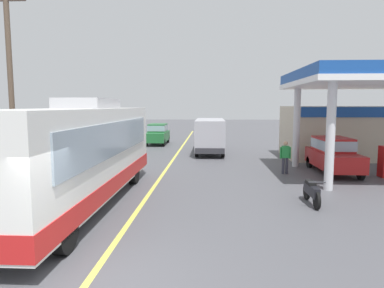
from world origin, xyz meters
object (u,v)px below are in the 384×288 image
pedestrian_near_pump (285,156)px  motorcycle_parked_forecourt (312,192)px  coach_bus_main (80,156)px  car_at_pump (333,153)px  minibus_opposing_lane (210,133)px  car_trailing_behind_bus (158,133)px

pedestrian_near_pump → motorcycle_parked_forecourt: bearing=-92.6°
coach_bus_main → car_at_pump: 12.42m
minibus_opposing_lane → coach_bus_main: bearing=-108.4°
car_at_pump → pedestrian_near_pump: bearing=-170.8°
minibus_opposing_lane → car_trailing_behind_bus: minibus_opposing_lane is taller
car_at_pump → motorcycle_parked_forecourt: bearing=-115.4°
car_at_pump → motorcycle_parked_forecourt: 6.38m
motorcycle_parked_forecourt → car_trailing_behind_bus: size_ratio=0.43×
coach_bus_main → car_at_pump: coach_bus_main is taller
car_at_pump → motorcycle_parked_forecourt: size_ratio=2.33×
minibus_opposing_lane → motorcycle_parked_forecourt: minibus_opposing_lane is taller
motorcycle_parked_forecourt → car_trailing_behind_bus: bearing=114.3°
minibus_opposing_lane → pedestrian_near_pump: bearing=-63.2°
minibus_opposing_lane → pedestrian_near_pump: minibus_opposing_lane is taller
car_at_pump → car_trailing_behind_bus: 16.66m
coach_bus_main → car_trailing_behind_bus: (-0.24, 18.77, -0.71)m
minibus_opposing_lane → pedestrian_near_pump: (3.80, -7.52, -0.54)m
coach_bus_main → minibus_opposing_lane: size_ratio=1.80×
coach_bus_main → motorcycle_parked_forecourt: coach_bus_main is taller
coach_bus_main → minibus_opposing_lane: bearing=71.6°
car_at_pump → minibus_opposing_lane: (-6.28, 7.12, 0.46)m
motorcycle_parked_forecourt → coach_bus_main: bearing=-176.5°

